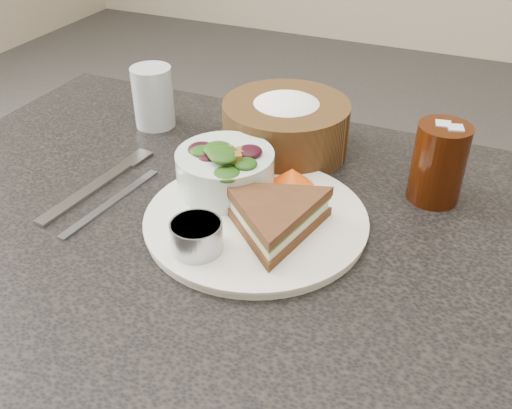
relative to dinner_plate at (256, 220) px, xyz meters
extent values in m
cylinder|color=silver|center=(0.00, 0.00, 0.00)|extent=(0.28, 0.28, 0.01)
cylinder|color=#9BA0A7|center=(-0.04, -0.09, 0.02)|extent=(0.07, 0.07, 0.04)
cone|color=#FF540F|center=(0.02, 0.08, 0.02)|extent=(0.09, 0.09, 0.03)
cube|color=gray|center=(-0.24, -0.02, 0.00)|extent=(0.04, 0.20, 0.01)
cube|color=#9699A4|center=(-0.20, -0.04, 0.00)|extent=(0.03, 0.19, 0.00)
cylinder|color=#ADB8C1|center=(-0.27, 0.19, 0.04)|extent=(0.09, 0.09, 0.10)
camera|label=1|loc=(0.23, -0.54, 0.42)|focal=40.00mm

